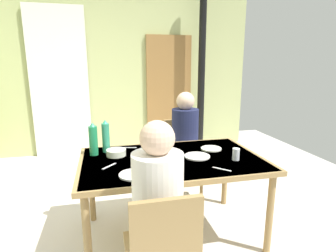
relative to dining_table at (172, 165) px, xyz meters
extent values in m
plane|color=silver|center=(-0.35, 0.20, -0.67)|extent=(6.49, 6.49, 0.00)
cube|color=#B1B979|center=(-0.35, 2.70, 0.77)|extent=(4.79, 0.10, 2.87)
cube|color=olive|center=(0.61, 2.62, 0.33)|extent=(0.80, 0.05, 2.00)
cylinder|color=black|center=(1.11, 2.35, 0.77)|extent=(0.12, 0.12, 2.87)
cube|color=white|center=(-1.22, 2.60, 0.54)|extent=(0.90, 0.03, 2.41)
cube|color=#987847|center=(0.00, 0.00, 0.04)|extent=(1.55, 0.97, 0.04)
cube|color=#E69E8F|center=(0.00, 0.00, 0.06)|extent=(1.48, 0.93, 0.00)
cylinder|color=#987847|center=(-0.70, -0.42, -0.32)|extent=(0.06, 0.06, 0.69)
cylinder|color=#987847|center=(0.70, -0.42, -0.32)|extent=(0.06, 0.06, 0.69)
cylinder|color=#987847|center=(-0.70, 0.42, -0.32)|extent=(0.06, 0.06, 0.69)
cylinder|color=#987847|center=(0.70, 0.42, -0.32)|extent=(0.06, 0.06, 0.69)
cube|color=#987847|center=(-0.27, -0.77, -0.22)|extent=(0.40, 0.40, 0.04)
cube|color=#987847|center=(-0.27, -0.95, -0.01)|extent=(0.38, 0.04, 0.42)
cube|color=#987847|center=(0.33, 0.77, -0.22)|extent=(0.40, 0.40, 0.04)
cube|color=#987847|center=(0.33, 0.95, -0.01)|extent=(0.38, 0.04, 0.42)
cylinder|color=#987847|center=(0.50, 0.60, -0.46)|extent=(0.04, 0.04, 0.41)
cylinder|color=#987847|center=(0.16, 0.60, -0.46)|extent=(0.04, 0.04, 0.41)
cylinder|color=#987847|center=(0.50, 0.94, -0.46)|extent=(0.04, 0.04, 0.41)
cylinder|color=#987847|center=(0.16, 0.94, -0.46)|extent=(0.04, 0.04, 0.41)
cube|color=silver|center=(-0.27, -0.61, -0.16)|extent=(0.30, 0.22, 0.12)
cylinder|color=silver|center=(-0.27, -0.72, 0.10)|extent=(0.30, 0.30, 0.52)
sphere|color=beige|center=(-0.27, -0.72, 0.45)|extent=(0.20, 0.20, 0.20)
cube|color=#17284D|center=(0.33, 0.61, -0.16)|extent=(0.30, 0.22, 0.12)
cylinder|color=#1E2347|center=(0.33, 0.72, 0.10)|extent=(0.30, 0.30, 0.52)
sphere|color=beige|center=(0.33, 0.72, 0.45)|extent=(0.20, 0.20, 0.20)
cylinder|color=#1F834D|center=(-0.65, 0.25, 0.19)|extent=(0.07, 0.07, 0.26)
cone|color=#267F5A|center=(-0.65, 0.25, 0.34)|extent=(0.05, 0.05, 0.04)
cylinder|color=#31936C|center=(-0.54, 0.31, 0.20)|extent=(0.07, 0.07, 0.26)
cone|color=#2A9972|center=(-0.54, 0.31, 0.35)|extent=(0.05, 0.05, 0.04)
cylinder|color=silver|center=(-0.46, 0.18, 0.09)|extent=(0.17, 0.17, 0.05)
cylinder|color=white|center=(0.22, -0.02, 0.07)|extent=(0.22, 0.22, 0.01)
cylinder|color=white|center=(0.42, 0.16, 0.07)|extent=(0.19, 0.19, 0.01)
cylinder|color=white|center=(-0.36, -0.29, 0.07)|extent=(0.22, 0.22, 0.01)
cylinder|color=silver|center=(0.51, -0.16, 0.11)|extent=(0.06, 0.06, 0.10)
cylinder|color=silver|center=(-0.07, -0.13, 0.12)|extent=(0.06, 0.06, 0.10)
cube|color=silver|center=(-0.53, -0.07, 0.07)|extent=(0.12, 0.12, 0.00)
cube|color=silver|center=(0.31, -0.33, 0.07)|extent=(0.11, 0.12, 0.00)
cube|color=silver|center=(-0.33, 0.38, 0.07)|extent=(0.15, 0.05, 0.00)
camera|label=1|loc=(-0.55, -2.15, 0.85)|focal=29.23mm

